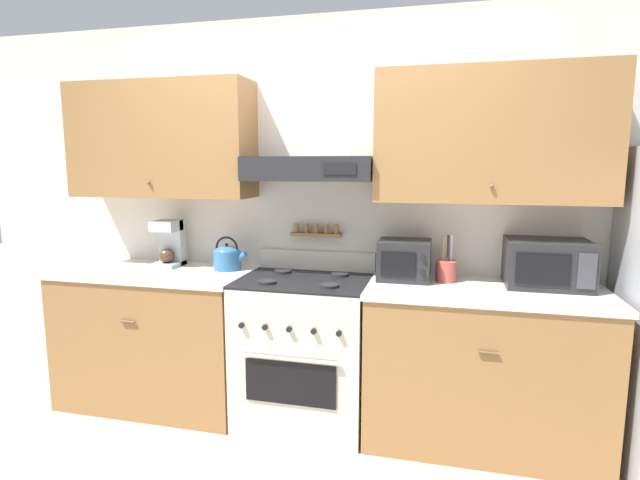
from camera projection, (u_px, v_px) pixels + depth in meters
The scene contains 10 objects.
ground_plane at pixel (290, 446), 2.88m from camera, with size 16.00×16.00×0.00m, color #B2A38E.
wall_back at pixel (318, 187), 3.24m from camera, with size 5.20×0.46×2.55m.
counter_left at pixel (159, 336), 3.38m from camera, with size 1.27×0.66×0.92m.
counter_right at pixel (482, 366), 2.88m from camera, with size 1.33×0.66×0.92m.
stove_range at pixel (305, 350), 3.13m from camera, with size 0.79×0.66×1.04m.
tea_kettle at pixel (227, 257), 3.30m from camera, with size 0.23×0.18×0.22m.
coffee_maker at pixel (170, 243), 3.42m from camera, with size 0.17×0.20×0.32m.
microwave at pixel (547, 263), 2.84m from camera, with size 0.45×0.36×0.27m.
utensil_crock at pixel (446, 270), 2.97m from camera, with size 0.12×0.12×0.28m.
toaster_oven at pixel (404, 260), 3.02m from camera, with size 0.31×0.29×0.24m.
Camera 1 is at (0.81, -2.55, 1.62)m, focal length 28.00 mm.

